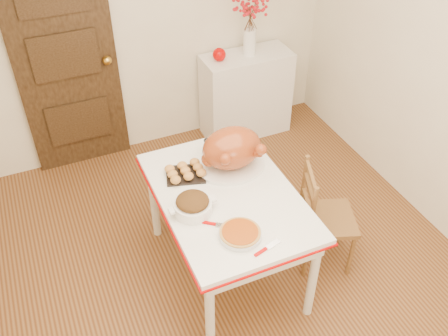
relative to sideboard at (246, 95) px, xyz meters
name	(u,v)px	position (x,y,z in m)	size (l,w,h in m)	color
floor	(238,286)	(-0.90, -1.78, -0.43)	(3.50, 4.00, 0.00)	#522910
wall_back	(143,21)	(-0.90, 0.22, 0.82)	(3.50, 0.00, 2.50)	#EDE7C9
door_back	(66,61)	(-1.60, 0.19, 0.60)	(0.85, 0.06, 2.06)	black
sideboard	(246,95)	(0.00, 0.00, 0.00)	(0.85, 0.38, 0.85)	white
kitchen_table	(227,234)	(-0.92, -1.61, -0.04)	(0.89, 1.30, 0.78)	white
chair_oak	(328,217)	(-0.20, -1.79, 0.01)	(0.39, 0.39, 0.87)	brown
berry_vase	(250,29)	(0.02, 0.00, 0.68)	(0.26, 0.26, 0.51)	white
apple	(219,55)	(-0.28, 0.00, 0.49)	(0.12, 0.12, 0.12)	#B90100
turkey_platter	(232,150)	(-0.78, -1.37, 0.50)	(0.49, 0.39, 0.31)	#97431F
pumpkin_pie	(240,233)	(-1.00, -1.99, 0.38)	(0.26, 0.26, 0.05)	#9B3C07
stuffing_dish	(193,205)	(-1.18, -1.68, 0.41)	(0.31, 0.25, 0.12)	#503312
rolls_tray	(185,172)	(-1.10, -1.33, 0.38)	(0.26, 0.21, 0.07)	#C38843
pie_server	(267,248)	(-0.90, -2.14, 0.36)	(0.19, 0.06, 0.01)	silver
carving_knife	(221,225)	(-1.07, -1.86, 0.36)	(0.24, 0.06, 0.01)	silver
drinking_glass	(208,146)	(-0.86, -1.14, 0.40)	(0.06, 0.06, 0.11)	white
shaker_pair	(231,136)	(-0.65, -1.08, 0.39)	(0.09, 0.04, 0.09)	white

